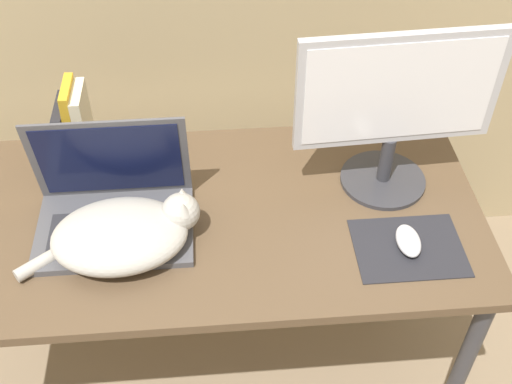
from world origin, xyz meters
The scene contains 7 objects.
desk centered at (0.00, 0.34, 0.63)m, with size 1.45×0.68×0.70m.
laptop centered at (-0.20, 0.33, 0.75)m, with size 0.38×0.26×0.27m.
cat centered at (-0.17, 0.24, 0.76)m, with size 0.44×0.25×0.13m.
external_monitor centered at (0.49, 0.42, 0.95)m, with size 0.50×0.23×0.45m.
mousepad centered at (0.50, 0.18, 0.70)m, with size 0.26×0.20×0.00m.
computer_mouse centered at (0.50, 0.19, 0.72)m, with size 0.06×0.10×0.04m.
book_row centered at (-0.32, 0.57, 0.81)m, with size 0.08×0.14×0.25m.
Camera 1 is at (0.06, -0.80, 1.88)m, focal length 45.00 mm.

